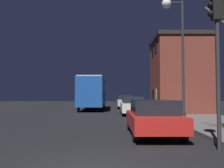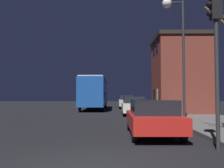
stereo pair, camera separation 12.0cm
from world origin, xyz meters
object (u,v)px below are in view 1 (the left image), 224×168
Objects in this scene: traffic_light at (217,35)px; bus at (94,91)px; car_far_lane at (125,102)px; car_near_lane at (154,117)px; car_mid_lane at (133,106)px; streetlamp at (175,29)px.

traffic_light reaches higher than bus.
bus is 2.45× the size of car_far_lane.
bus is (-5.25, 20.72, -1.30)m from traffic_light.
car_near_lane is 1.12× the size of car_mid_lane.
traffic_light reaches higher than car_mid_lane.
car_far_lane is (-0.12, 9.83, 0.07)m from car_mid_lane.
car_mid_lane is at bearing -64.33° from bus.
bus is 2.64× the size of car_mid_lane.
car_far_lane is at bearing 90.72° from car_mid_lane.
traffic_light is at bearing -93.59° from streetlamp.
car_far_lane is at bearing 93.99° from traffic_light.
traffic_light is at bearing -61.71° from car_near_lane.
streetlamp reaches higher than car_mid_lane.
car_near_lane is (3.79, -18.01, -1.34)m from bus.
car_mid_lane is 9.83m from car_far_lane.
car_far_lane reaches higher than car_mid_lane.
bus reaches higher than car_far_lane.
traffic_light is 1.08× the size of car_near_lane.
streetlamp is at bearing -68.12° from bus.
traffic_light reaches higher than car_near_lane.
streetlamp reaches higher than car_far_lane.
streetlamp reaches higher than car_near_lane.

